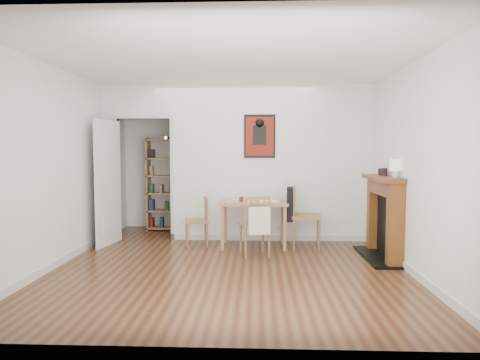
{
  "coord_description": "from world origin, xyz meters",
  "views": [
    {
      "loc": [
        0.36,
        -5.78,
        1.52
      ],
      "look_at": [
        0.1,
        0.6,
        1.07
      ],
      "focal_mm": 32.0,
      "sensor_mm": 36.0,
      "label": 1
    }
  ],
  "objects_px": {
    "chair_front": "(255,225)",
    "ceramic_jar_b": "(381,172)",
    "fireplace": "(385,215)",
    "chair_right": "(305,216)",
    "mantel_lamp": "(395,166)",
    "dining_table": "(254,207)",
    "bookshelf": "(166,185)",
    "red_glass": "(241,199)",
    "ceramic_jar_a": "(384,172)",
    "notebook": "(271,201)",
    "chair_left": "(197,222)",
    "orange_fruit": "(261,199)"
  },
  "relations": [
    {
      "from": "fireplace",
      "to": "red_glass",
      "type": "distance_m",
      "value": 2.13
    },
    {
      "from": "bookshelf",
      "to": "notebook",
      "type": "xyz_separation_m",
      "value": [
        1.94,
        -1.38,
        -0.14
      ]
    },
    {
      "from": "chair_right",
      "to": "mantel_lamp",
      "type": "relative_size",
      "value": 3.98
    },
    {
      "from": "ceramic_jar_a",
      "to": "ceramic_jar_b",
      "type": "xyz_separation_m",
      "value": [
        -0.01,
        0.14,
        -0.0
      ]
    },
    {
      "from": "notebook",
      "to": "ceramic_jar_b",
      "type": "xyz_separation_m",
      "value": [
        1.59,
        -0.37,
        0.48
      ]
    },
    {
      "from": "chair_left",
      "to": "chair_front",
      "type": "distance_m",
      "value": 1.09
    },
    {
      "from": "bookshelf",
      "to": "chair_right",
      "type": "bearing_deg",
      "value": -30.53
    },
    {
      "from": "chair_front",
      "to": "fireplace",
      "type": "xyz_separation_m",
      "value": [
        1.83,
        -0.05,
        0.17
      ]
    },
    {
      "from": "chair_right",
      "to": "notebook",
      "type": "bearing_deg",
      "value": 171.52
    },
    {
      "from": "mantel_lamp",
      "to": "notebook",
      "type": "bearing_deg",
      "value": 148.59
    },
    {
      "from": "chair_left",
      "to": "chair_front",
      "type": "bearing_deg",
      "value": -32.13
    },
    {
      "from": "fireplace",
      "to": "notebook",
      "type": "height_order",
      "value": "fireplace"
    },
    {
      "from": "red_glass",
      "to": "mantel_lamp",
      "type": "height_order",
      "value": "mantel_lamp"
    },
    {
      "from": "fireplace",
      "to": "red_glass",
      "type": "xyz_separation_m",
      "value": [
        -2.04,
        0.56,
        0.14
      ]
    },
    {
      "from": "notebook",
      "to": "chair_right",
      "type": "bearing_deg",
      "value": -8.48
    },
    {
      "from": "fireplace",
      "to": "bookshelf",
      "type": "bearing_deg",
      "value": 150.31
    },
    {
      "from": "chair_left",
      "to": "ceramic_jar_b",
      "type": "relative_size",
      "value": 8.0
    },
    {
      "from": "red_glass",
      "to": "mantel_lamp",
      "type": "distance_m",
      "value": 2.32
    },
    {
      "from": "chair_right",
      "to": "chair_front",
      "type": "bearing_deg",
      "value": -146.64
    },
    {
      "from": "fireplace",
      "to": "mantel_lamp",
      "type": "xyz_separation_m",
      "value": [
        0.02,
        -0.35,
        0.7
      ]
    },
    {
      "from": "dining_table",
      "to": "fireplace",
      "type": "distance_m",
      "value": 1.95
    },
    {
      "from": "notebook",
      "to": "fireplace",
      "type": "bearing_deg",
      "value": -21.77
    },
    {
      "from": "dining_table",
      "to": "chair_right",
      "type": "relative_size",
      "value": 1.08
    },
    {
      "from": "red_glass",
      "to": "ceramic_jar_a",
      "type": "xyz_separation_m",
      "value": [
        2.05,
        -0.45,
        0.45
      ]
    },
    {
      "from": "bookshelf",
      "to": "ceramic_jar_a",
      "type": "distance_m",
      "value": 4.03
    },
    {
      "from": "chair_front",
      "to": "ceramic_jar_b",
      "type": "distance_m",
      "value": 2.0
    },
    {
      "from": "mantel_lamp",
      "to": "chair_front",
      "type": "bearing_deg",
      "value": 167.97
    },
    {
      "from": "chair_right",
      "to": "fireplace",
      "type": "distance_m",
      "value": 1.2
    },
    {
      "from": "dining_table",
      "to": "ceramic_jar_a",
      "type": "bearing_deg",
      "value": -15.4
    },
    {
      "from": "chair_left",
      "to": "mantel_lamp",
      "type": "relative_size",
      "value": 3.2
    },
    {
      "from": "ceramic_jar_a",
      "to": "ceramic_jar_b",
      "type": "distance_m",
      "value": 0.14
    },
    {
      "from": "bookshelf",
      "to": "notebook",
      "type": "height_order",
      "value": "bookshelf"
    },
    {
      "from": "red_glass",
      "to": "fireplace",
      "type": "bearing_deg",
      "value": -15.4
    },
    {
      "from": "bookshelf",
      "to": "red_glass",
      "type": "height_order",
      "value": "bookshelf"
    },
    {
      "from": "dining_table",
      "to": "chair_right",
      "type": "height_order",
      "value": "chair_right"
    },
    {
      "from": "chair_front",
      "to": "dining_table",
      "type": "bearing_deg",
      "value": 92.16
    },
    {
      "from": "chair_front",
      "to": "red_glass",
      "type": "bearing_deg",
      "value": 112.64
    },
    {
      "from": "fireplace",
      "to": "notebook",
      "type": "relative_size",
      "value": 4.04
    },
    {
      "from": "fireplace",
      "to": "mantel_lamp",
      "type": "height_order",
      "value": "mantel_lamp"
    },
    {
      "from": "dining_table",
      "to": "chair_front",
      "type": "relative_size",
      "value": 1.2
    },
    {
      "from": "bookshelf",
      "to": "fireplace",
      "type": "height_order",
      "value": "bookshelf"
    },
    {
      "from": "chair_left",
      "to": "chair_front",
      "type": "xyz_separation_m",
      "value": [
        0.93,
        -0.58,
        0.05
      ]
    },
    {
      "from": "chair_front",
      "to": "bookshelf",
      "type": "xyz_separation_m",
      "value": [
        -1.7,
        1.96,
        0.42
      ]
    },
    {
      "from": "chair_left",
      "to": "ceramic_jar_b",
      "type": "height_order",
      "value": "ceramic_jar_b"
    },
    {
      "from": "fireplace",
      "to": "ceramic_jar_a",
      "type": "xyz_separation_m",
      "value": [
        0.01,
        0.12,
        0.6
      ]
    },
    {
      "from": "red_glass",
      "to": "chair_right",
      "type": "bearing_deg",
      "value": -0.47
    },
    {
      "from": "chair_left",
      "to": "chair_right",
      "type": "relative_size",
      "value": 0.8
    },
    {
      "from": "red_glass",
      "to": "mantel_lamp",
      "type": "xyz_separation_m",
      "value": [
        2.06,
        -0.91,
        0.55
      ]
    },
    {
      "from": "ceramic_jar_a",
      "to": "ceramic_jar_b",
      "type": "relative_size",
      "value": 1.09
    },
    {
      "from": "orange_fruit",
      "to": "ceramic_jar_a",
      "type": "xyz_separation_m",
      "value": [
        1.74,
        -0.55,
        0.46
      ]
    }
  ]
}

